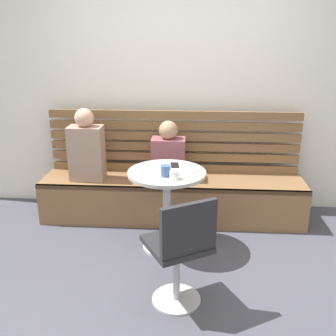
{
  "coord_description": "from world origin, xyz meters",
  "views": [
    {
      "loc": [
        0.21,
        -2.53,
        1.86
      ],
      "look_at": [
        -0.01,
        0.66,
        0.75
      ],
      "focal_mm": 41.35,
      "sensor_mm": 36.0,
      "label": 1
    }
  ],
  "objects_px": {
    "booth_bench": "(172,199)",
    "person_adult": "(86,148)",
    "cafe_table": "(167,195)",
    "plate_small": "(189,169)",
    "white_chair": "(181,249)",
    "person_child_left": "(168,154)",
    "phone_on_table": "(175,165)",
    "cup_mug_blue": "(166,171)",
    "cup_ceramic_white": "(174,175)"
  },
  "relations": [
    {
      "from": "booth_bench",
      "to": "plate_small",
      "type": "bearing_deg",
      "value": -72.37
    },
    {
      "from": "cup_mug_blue",
      "to": "cup_ceramic_white",
      "type": "distance_m",
      "value": 0.1
    },
    {
      "from": "plate_small",
      "to": "cup_ceramic_white",
      "type": "bearing_deg",
      "value": -116.1
    },
    {
      "from": "person_adult",
      "to": "cup_ceramic_white",
      "type": "distance_m",
      "value": 1.19
    },
    {
      "from": "cup_mug_blue",
      "to": "phone_on_table",
      "type": "distance_m",
      "value": 0.29
    },
    {
      "from": "white_chair",
      "to": "plate_small",
      "type": "bearing_deg",
      "value": 87.76
    },
    {
      "from": "cafe_table",
      "to": "white_chair",
      "type": "xyz_separation_m",
      "value": [
        0.15,
        -0.81,
        -0.05
      ]
    },
    {
      "from": "white_chair",
      "to": "person_child_left",
      "type": "xyz_separation_m",
      "value": [
        -0.18,
        1.43,
        0.24
      ]
    },
    {
      "from": "white_chair",
      "to": "cup_mug_blue",
      "type": "distance_m",
      "value": 0.77
    },
    {
      "from": "cup_ceramic_white",
      "to": "phone_on_table",
      "type": "bearing_deg",
      "value": 92.51
    },
    {
      "from": "cup_ceramic_white",
      "to": "plate_small",
      "type": "relative_size",
      "value": 0.47
    },
    {
      "from": "booth_bench",
      "to": "person_child_left",
      "type": "relative_size",
      "value": 4.45
    },
    {
      "from": "booth_bench",
      "to": "person_adult",
      "type": "height_order",
      "value": "person_adult"
    },
    {
      "from": "cup_ceramic_white",
      "to": "plate_small",
      "type": "height_order",
      "value": "cup_ceramic_white"
    },
    {
      "from": "cafe_table",
      "to": "person_adult",
      "type": "distance_m",
      "value": 1.05
    },
    {
      "from": "white_chair",
      "to": "plate_small",
      "type": "relative_size",
      "value": 5.0
    },
    {
      "from": "booth_bench",
      "to": "cafe_table",
      "type": "distance_m",
      "value": 0.67
    },
    {
      "from": "booth_bench",
      "to": "person_child_left",
      "type": "distance_m",
      "value": 0.49
    },
    {
      "from": "person_adult",
      "to": "cup_mug_blue",
      "type": "xyz_separation_m",
      "value": [
        0.85,
        -0.68,
        0.02
      ]
    },
    {
      "from": "person_adult",
      "to": "phone_on_table",
      "type": "relative_size",
      "value": 5.24
    },
    {
      "from": "white_chair",
      "to": "person_child_left",
      "type": "distance_m",
      "value": 1.46
    },
    {
      "from": "cup_mug_blue",
      "to": "white_chair",
      "type": "bearing_deg",
      "value": -77.21
    },
    {
      "from": "person_adult",
      "to": "person_child_left",
      "type": "height_order",
      "value": "person_adult"
    },
    {
      "from": "person_child_left",
      "to": "booth_bench",
      "type": "bearing_deg",
      "value": -34.47
    },
    {
      "from": "cafe_table",
      "to": "cup_ceramic_white",
      "type": "xyz_separation_m",
      "value": [
        0.08,
        -0.18,
        0.26
      ]
    },
    {
      "from": "person_child_left",
      "to": "phone_on_table",
      "type": "relative_size",
      "value": 4.33
    },
    {
      "from": "booth_bench",
      "to": "phone_on_table",
      "type": "distance_m",
      "value": 0.68
    },
    {
      "from": "plate_small",
      "to": "person_adult",
      "type": "bearing_deg",
      "value": 153.91
    },
    {
      "from": "white_chair",
      "to": "cafe_table",
      "type": "bearing_deg",
      "value": 100.88
    },
    {
      "from": "cafe_table",
      "to": "phone_on_table",
      "type": "height_order",
      "value": "phone_on_table"
    },
    {
      "from": "cafe_table",
      "to": "person_child_left",
      "type": "distance_m",
      "value": 0.65
    },
    {
      "from": "booth_bench",
      "to": "person_adult",
      "type": "bearing_deg",
      "value": -177.52
    },
    {
      "from": "cafe_table",
      "to": "white_chair",
      "type": "bearing_deg",
      "value": -79.12
    },
    {
      "from": "booth_bench",
      "to": "cafe_table",
      "type": "xyz_separation_m",
      "value": [
        -0.01,
        -0.6,
        0.3
      ]
    },
    {
      "from": "cafe_table",
      "to": "booth_bench",
      "type": "bearing_deg",
      "value": 88.66
    },
    {
      "from": "booth_bench",
      "to": "plate_small",
      "type": "xyz_separation_m",
      "value": [
        0.17,
        -0.55,
        0.52
      ]
    },
    {
      "from": "person_adult",
      "to": "cup_mug_blue",
      "type": "bearing_deg",
      "value": -38.51
    },
    {
      "from": "booth_bench",
      "to": "person_adult",
      "type": "distance_m",
      "value": 1.03
    },
    {
      "from": "person_child_left",
      "to": "cup_ceramic_white",
      "type": "xyz_separation_m",
      "value": [
        0.1,
        -0.81,
        0.07
      ]
    },
    {
      "from": "white_chair",
      "to": "booth_bench",
      "type": "bearing_deg",
      "value": 95.73
    },
    {
      "from": "cup_ceramic_white",
      "to": "person_adult",
      "type": "bearing_deg",
      "value": 141.5
    },
    {
      "from": "cup_mug_blue",
      "to": "phone_on_table",
      "type": "bearing_deg",
      "value": 77.46
    },
    {
      "from": "person_child_left",
      "to": "cup_ceramic_white",
      "type": "relative_size",
      "value": 7.58
    },
    {
      "from": "booth_bench",
      "to": "cup_mug_blue",
      "type": "height_order",
      "value": "cup_mug_blue"
    },
    {
      "from": "cup_mug_blue",
      "to": "plate_small",
      "type": "height_order",
      "value": "cup_mug_blue"
    },
    {
      "from": "cafe_table",
      "to": "cup_mug_blue",
      "type": "distance_m",
      "value": 0.29
    },
    {
      "from": "cafe_table",
      "to": "cup_mug_blue",
      "type": "height_order",
      "value": "cup_mug_blue"
    },
    {
      "from": "cup_mug_blue",
      "to": "phone_on_table",
      "type": "relative_size",
      "value": 0.68
    },
    {
      "from": "person_adult",
      "to": "plate_small",
      "type": "bearing_deg",
      "value": -26.09
    },
    {
      "from": "white_chair",
      "to": "phone_on_table",
      "type": "distance_m",
      "value": 1.01
    }
  ]
}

